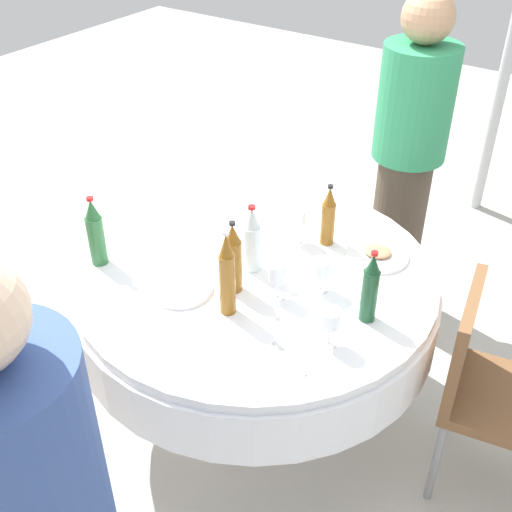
{
  "coord_description": "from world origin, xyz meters",
  "views": [
    {
      "loc": [
        1.13,
        -1.65,
        2.21
      ],
      "look_at": [
        0.0,
        0.0,
        0.8
      ],
      "focal_mm": 45.38,
      "sensor_mm": 36.0,
      "label": 1
    }
  ],
  "objects_px": {
    "plate_east": "(377,254)",
    "plate_left": "(181,289)",
    "person_rear": "(407,158)",
    "chair_front": "(484,380)",
    "wine_glass_mid": "(297,218)",
    "dining_table": "(256,300)",
    "bottle_clear_mid": "(251,241)",
    "bottle_amber_front": "(328,217)",
    "wine_glass_inner": "(277,274)",
    "wine_glass_north": "(322,269)",
    "bottle_amber_near": "(233,259)",
    "bottle_dark_green_right": "(370,289)",
    "bottle_green_inner": "(96,233)",
    "bottle_amber_rear": "(227,276)",
    "wine_glass_front": "(330,319)"
  },
  "relations": [
    {
      "from": "wine_glass_mid",
      "to": "person_rear",
      "type": "relative_size",
      "value": 0.09
    },
    {
      "from": "bottle_clear_mid",
      "to": "bottle_amber_front",
      "type": "distance_m",
      "value": 0.36
    },
    {
      "from": "wine_glass_inner",
      "to": "wine_glass_north",
      "type": "height_order",
      "value": "wine_glass_inner"
    },
    {
      "from": "bottle_amber_rear",
      "to": "dining_table",
      "type": "bearing_deg",
      "value": 102.71
    },
    {
      "from": "bottle_amber_rear",
      "to": "plate_left",
      "type": "relative_size",
      "value": 1.46
    },
    {
      "from": "bottle_amber_near",
      "to": "wine_glass_inner",
      "type": "relative_size",
      "value": 2.0
    },
    {
      "from": "wine_glass_north",
      "to": "chair_front",
      "type": "distance_m",
      "value": 0.7
    },
    {
      "from": "bottle_green_inner",
      "to": "chair_front",
      "type": "distance_m",
      "value": 1.53
    },
    {
      "from": "person_rear",
      "to": "chair_front",
      "type": "relative_size",
      "value": 1.84
    },
    {
      "from": "dining_table",
      "to": "person_rear",
      "type": "relative_size",
      "value": 0.88
    },
    {
      "from": "plate_east",
      "to": "chair_front",
      "type": "height_order",
      "value": "chair_front"
    },
    {
      "from": "bottle_amber_near",
      "to": "bottle_clear_mid",
      "type": "xyz_separation_m",
      "value": [
        -0.02,
        0.14,
        -0.01
      ]
    },
    {
      "from": "wine_glass_mid",
      "to": "chair_front",
      "type": "bearing_deg",
      "value": -6.58
    },
    {
      "from": "wine_glass_north",
      "to": "plate_left",
      "type": "distance_m",
      "value": 0.52
    },
    {
      "from": "dining_table",
      "to": "chair_front",
      "type": "distance_m",
      "value": 0.9
    },
    {
      "from": "chair_front",
      "to": "bottle_amber_front",
      "type": "bearing_deg",
      "value": -112.23
    },
    {
      "from": "wine_glass_north",
      "to": "plate_left",
      "type": "xyz_separation_m",
      "value": [
        -0.42,
        -0.3,
        -0.08
      ]
    },
    {
      "from": "bottle_amber_rear",
      "to": "plate_east",
      "type": "height_order",
      "value": "bottle_amber_rear"
    },
    {
      "from": "bottle_green_inner",
      "to": "plate_left",
      "type": "distance_m",
      "value": 0.4
    },
    {
      "from": "bottle_amber_near",
      "to": "bottle_green_inner",
      "type": "bearing_deg",
      "value": -163.57
    },
    {
      "from": "bottle_green_inner",
      "to": "bottle_clear_mid",
      "type": "bearing_deg",
      "value": 30.1
    },
    {
      "from": "dining_table",
      "to": "bottle_clear_mid",
      "type": "distance_m",
      "value": 0.28
    },
    {
      "from": "bottle_amber_rear",
      "to": "chair_front",
      "type": "height_order",
      "value": "bottle_amber_rear"
    },
    {
      "from": "wine_glass_inner",
      "to": "person_rear",
      "type": "distance_m",
      "value": 1.11
    },
    {
      "from": "bottle_green_inner",
      "to": "chair_front",
      "type": "bearing_deg",
      "value": 18.1
    },
    {
      "from": "bottle_amber_front",
      "to": "plate_east",
      "type": "relative_size",
      "value": 1.08
    },
    {
      "from": "wine_glass_north",
      "to": "bottle_dark_green_right",
      "type": "bearing_deg",
      "value": -13.25
    },
    {
      "from": "dining_table",
      "to": "person_rear",
      "type": "distance_m",
      "value": 1.06
    },
    {
      "from": "wine_glass_north",
      "to": "person_rear",
      "type": "distance_m",
      "value": 0.99
    },
    {
      "from": "bottle_amber_near",
      "to": "bottle_dark_green_right",
      "type": "height_order",
      "value": "bottle_amber_near"
    },
    {
      "from": "plate_left",
      "to": "chair_front",
      "type": "xyz_separation_m",
      "value": [
        1.04,
        0.42,
        -0.23
      ]
    },
    {
      "from": "wine_glass_mid",
      "to": "chair_front",
      "type": "relative_size",
      "value": 0.17
    },
    {
      "from": "dining_table",
      "to": "bottle_dark_green_right",
      "type": "height_order",
      "value": "bottle_dark_green_right"
    },
    {
      "from": "plate_east",
      "to": "bottle_clear_mid",
      "type": "bearing_deg",
      "value": -136.36
    },
    {
      "from": "person_rear",
      "to": "bottle_amber_near",
      "type": "bearing_deg",
      "value": -88.98
    },
    {
      "from": "bottle_green_inner",
      "to": "person_rear",
      "type": "height_order",
      "value": "person_rear"
    },
    {
      "from": "dining_table",
      "to": "plate_east",
      "type": "height_order",
      "value": "plate_east"
    },
    {
      "from": "chair_front",
      "to": "bottle_amber_near",
      "type": "bearing_deg",
      "value": -81.25
    },
    {
      "from": "plate_left",
      "to": "bottle_dark_green_right",
      "type": "bearing_deg",
      "value": 21.26
    },
    {
      "from": "bottle_amber_rear",
      "to": "bottle_dark_green_right",
      "type": "distance_m",
      "value": 0.49
    },
    {
      "from": "dining_table",
      "to": "plate_east",
      "type": "distance_m",
      "value": 0.51
    },
    {
      "from": "bottle_amber_near",
      "to": "plate_east",
      "type": "height_order",
      "value": "bottle_amber_near"
    },
    {
      "from": "bottle_clear_mid",
      "to": "wine_glass_north",
      "type": "height_order",
      "value": "bottle_clear_mid"
    },
    {
      "from": "dining_table",
      "to": "chair_front",
      "type": "bearing_deg",
      "value": 10.34
    },
    {
      "from": "person_rear",
      "to": "bottle_green_inner",
      "type": "bearing_deg",
      "value": -108.65
    },
    {
      "from": "wine_glass_front",
      "to": "dining_table",
      "type": "bearing_deg",
      "value": 154.52
    },
    {
      "from": "wine_glass_north",
      "to": "person_rear",
      "type": "bearing_deg",
      "value": 95.83
    },
    {
      "from": "wine_glass_north",
      "to": "bottle_green_inner",
      "type": "bearing_deg",
      "value": -157.29
    },
    {
      "from": "bottle_dark_green_right",
      "to": "wine_glass_mid",
      "type": "bearing_deg",
      "value": 148.77
    },
    {
      "from": "plate_east",
      "to": "plate_left",
      "type": "height_order",
      "value": "plate_east"
    }
  ]
}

